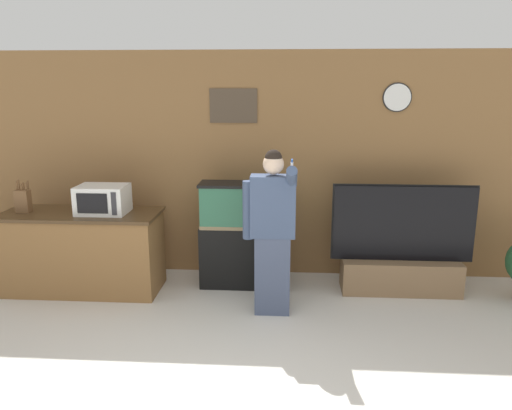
{
  "coord_description": "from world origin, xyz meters",
  "views": [
    {
      "loc": [
        0.47,
        -2.53,
        2.23
      ],
      "look_at": [
        0.15,
        2.31,
        1.05
      ],
      "focal_mm": 35.0,
      "sensor_mm": 36.0,
      "label": 1
    }
  ],
  "objects": [
    {
      "name": "wall_back_paneled",
      "position": [
        0.0,
        3.22,
        1.3
      ],
      "size": [
        10.0,
        0.08,
        2.6
      ],
      "color": "olive",
      "rests_on": "ground_plane"
    },
    {
      "name": "counter_island",
      "position": [
        -1.76,
        2.52,
        0.44
      ],
      "size": [
        1.7,
        0.68,
        0.88
      ],
      "color": "brown",
      "rests_on": "ground_plane"
    },
    {
      "name": "microwave",
      "position": [
        -1.5,
        2.52,
        1.03
      ],
      "size": [
        0.52,
        0.38,
        0.3
      ],
      "color": "white",
      "rests_on": "counter_island"
    },
    {
      "name": "knife_block",
      "position": [
        -2.37,
        2.51,
        1.01
      ],
      "size": [
        0.15,
        0.11,
        0.35
      ],
      "color": "brown",
      "rests_on": "counter_island"
    },
    {
      "name": "aquarium_on_stand",
      "position": [
        0.0,
        2.77,
        0.59
      ],
      "size": [
        1.0,
        0.36,
        1.18
      ],
      "color": "black",
      "rests_on": "ground_plane"
    },
    {
      "name": "tv_on_stand",
      "position": [
        1.71,
        2.71,
        0.35
      ],
      "size": [
        1.53,
        0.4,
        1.2
      ],
      "color": "brown",
      "rests_on": "ground_plane"
    },
    {
      "name": "person_standing",
      "position": [
        0.32,
        2.09,
        0.85
      ],
      "size": [
        0.52,
        0.39,
        1.64
      ],
      "color": "#424C66",
      "rests_on": "ground_plane"
    }
  ]
}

